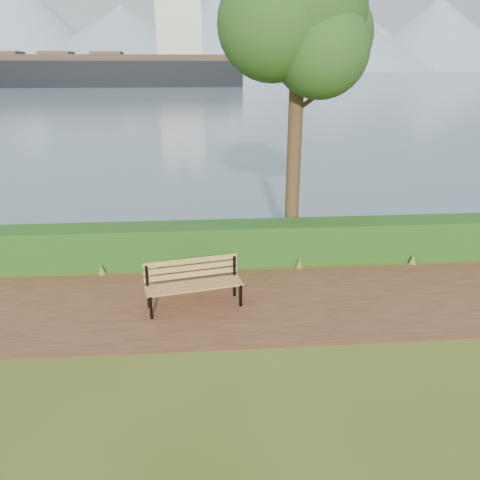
{
  "coord_description": "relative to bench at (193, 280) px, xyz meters",
  "views": [
    {
      "loc": [
        -0.71,
        -8.41,
        4.72
      ],
      "look_at": [
        0.06,
        1.2,
        1.1
      ],
      "focal_mm": 35.0,
      "sensor_mm": 36.0,
      "label": 1
    }
  ],
  "objects": [
    {
      "name": "ground",
      "position": [
        0.98,
        -0.35,
        -0.57
      ],
      "size": [
        140.0,
        140.0,
        0.0
      ],
      "primitive_type": "plane",
      "color": "#445618",
      "rests_on": "ground"
    },
    {
      "name": "path",
      "position": [
        0.98,
        -0.05,
        -0.56
      ],
      "size": [
        40.0,
        3.4,
        0.01
      ],
      "primitive_type": "cube",
      "color": "#502A1B",
      "rests_on": "ground"
    },
    {
      "name": "hedge",
      "position": [
        0.98,
        2.25,
        -0.07
      ],
      "size": [
        32.0,
        0.85,
        1.0
      ],
      "primitive_type": "cube",
      "color": "#1F4C15",
      "rests_on": "ground"
    },
    {
      "name": "water",
      "position": [
        0.98,
        259.65,
        -0.56
      ],
      "size": [
        700.0,
        510.0,
        0.0
      ],
      "primitive_type": "cube",
      "color": "#425A6A",
      "rests_on": "ground"
    },
    {
      "name": "mountains",
      "position": [
        -8.19,
        405.7,
        27.13
      ],
      "size": [
        585.0,
        190.0,
        70.0
      ],
      "color": "#8299AE",
      "rests_on": "ground"
    },
    {
      "name": "bench",
      "position": [
        0.0,
        0.0,
        0.0
      ],
      "size": [
        2.04,
        0.96,
        0.99
      ],
      "rotation": [
        0.0,
        0.0,
        0.2
      ],
      "color": "black",
      "rests_on": "ground"
    },
    {
      "name": "tree",
      "position": [
        2.56,
        2.87,
        5.17
      ],
      "size": [
        3.79,
        3.25,
        7.72
      ],
      "rotation": [
        0.0,
        0.0,
        0.25
      ],
      "color": "#312314",
      "rests_on": "ground"
    },
    {
      "name": "cargo_ship",
      "position": [
        -26.39,
        107.55,
        2.95
      ],
      "size": [
        78.19,
        15.58,
        23.6
      ],
      "rotation": [
        0.0,
        0.0,
        0.04
      ],
      "color": "black",
      "rests_on": "ground"
    }
  ]
}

